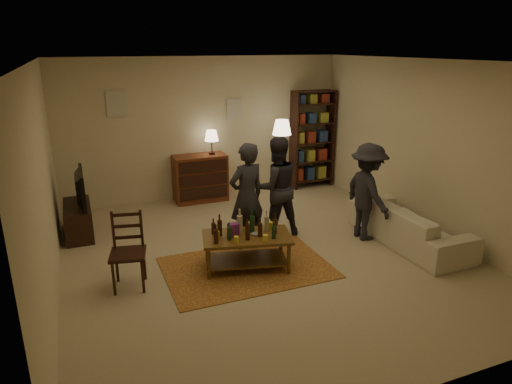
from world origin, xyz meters
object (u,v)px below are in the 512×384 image
person_by_sofa (368,192)px  person_right (276,187)px  floor_lamp (282,133)px  sofa (409,224)px  dining_chair (128,248)px  dresser (201,177)px  bookshelf (312,138)px  tv_stand (78,212)px  coffee_table (246,240)px  person_left (247,196)px

person_by_sofa → person_right: bearing=63.2°
floor_lamp → sofa: (0.89, -2.69, -1.00)m
floor_lamp → dining_chair: bearing=-142.9°
dresser → bookshelf: (2.44, 0.07, 0.56)m
tv_stand → person_by_sofa: size_ratio=0.70×
tv_stand → person_right: size_ratio=0.67×
tv_stand → dresser: size_ratio=0.78×
dining_chair → floor_lamp: floor_lamp is taller
dresser → sofa: (2.39, -3.11, -0.17)m
coffee_table → dresser: bearing=86.3°
person_left → person_right: (0.59, 0.28, -0.01)m
sofa → person_by_sofa: 0.79m
dresser → sofa: size_ratio=0.65×
bookshelf → dining_chair: bearing=-144.9°
person_right → person_left: bearing=28.3°
floor_lamp → person_by_sofa: size_ratio=1.02×
bookshelf → person_right: 2.78m
sofa → person_by_sofa: person_by_sofa is taller
bookshelf → coffee_table: bearing=-130.9°
dresser → bookshelf: 2.50m
dining_chair → floor_lamp: (3.22, 2.43, 0.79)m
coffee_table → floor_lamp: floor_lamp is taller
dining_chair → sofa: dining_chair is taller
coffee_table → floor_lamp: bearing=56.3°
dining_chair → dresser: dresser is taller
person_left → person_right: person_left is taller
tv_stand → dresser: bearing=22.1°
coffee_table → floor_lamp: (1.70, 2.55, 0.88)m
bookshelf → person_by_sofa: bookshelf is taller
dresser → person_by_sofa: (1.89, -2.71, 0.28)m
dresser → person_by_sofa: size_ratio=0.90×
floor_lamp → bookshelf: bearing=27.6°
coffee_table → person_right: person_right is taller
floor_lamp → coffee_table: bearing=-123.7°
dresser → floor_lamp: (1.51, -0.42, 0.82)m
sofa → dresser: bearing=37.5°
bookshelf → floor_lamp: size_ratio=1.30×
person_right → sofa: bearing=152.0°
dresser → bookshelf: bearing=1.6°
dining_chair → bookshelf: 5.10m
sofa → person_left: size_ratio=1.31×
tv_stand → sofa: tv_stand is taller
dining_chair → tv_stand: tv_stand is taller
floor_lamp → person_by_sofa: bearing=-80.4°
person_right → dining_chair: bearing=21.9°
bookshelf → sofa: (-0.05, -3.18, -0.73)m
bookshelf → floor_lamp: bearing=-152.4°
tv_stand → bookshelf: 4.84m
floor_lamp → sofa: size_ratio=0.74×
person_left → person_right: 0.65m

